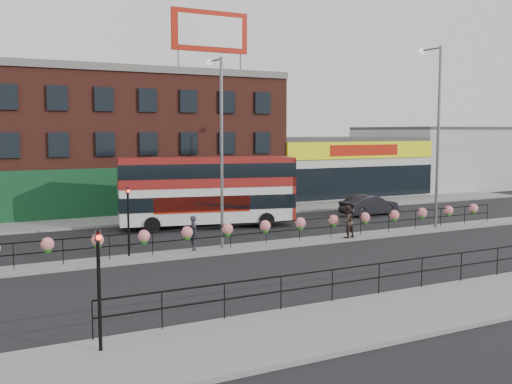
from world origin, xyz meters
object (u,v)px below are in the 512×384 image
pedestrian_b (347,222)px  lamp_column_east (435,121)px  double_decker_bus (208,185)px  car (369,205)px  lamp_column_west (220,136)px  pedestrian_a (194,233)px

pedestrian_b → lamp_column_east: (6.85, 0.71, 5.46)m
pedestrian_b → lamp_column_east: size_ratio=0.17×
double_decker_bus → car: size_ratio=2.44×
double_decker_bus → car: bearing=-1.4°
double_decker_bus → lamp_column_east: (11.74, -6.83, 3.86)m
car → lamp_column_west: 16.50m
pedestrian_a → lamp_column_west: (1.40, 0.03, 4.68)m
pedestrian_a → lamp_column_west: 4.88m
lamp_column_east → pedestrian_b: bearing=-174.1°
car → lamp_column_east: 8.73m
lamp_column_west → lamp_column_east: (13.97, -0.12, 0.84)m
car → lamp_column_east: size_ratio=0.42×
car → pedestrian_a: bearing=107.9°
pedestrian_b → lamp_column_west: 8.53m
pedestrian_a → car: bearing=-50.4°
pedestrian_b → pedestrian_a: bearing=-15.1°
double_decker_bus → lamp_column_east: 14.12m
double_decker_bus → lamp_column_west: size_ratio=1.17×
double_decker_bus → pedestrian_b: (4.90, -7.54, -1.60)m
double_decker_bus → pedestrian_a: double_decker_bus is taller
car → pedestrian_a: size_ratio=2.68×
double_decker_bus → pedestrian_a: 7.83m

